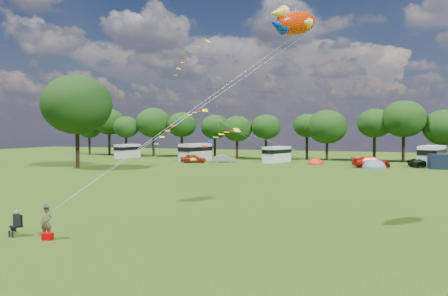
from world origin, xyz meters
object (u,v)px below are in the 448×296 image
(car_a, at_px, (193,158))
(tent_orange, at_px, (316,164))
(car_b, at_px, (224,159))
(kite_flyer, at_px, (47,222))
(big_tree, at_px, (77,105))
(campervan_c, at_px, (277,154))
(campervan_d, at_px, (432,155))
(campervan_b, at_px, (195,152))
(tent_greyblue, at_px, (374,168))
(camp_chair, at_px, (17,220))
(car_c, at_px, (371,162))
(car_d, at_px, (427,162))
(fish_kite, at_px, (292,22))
(campervan_a, at_px, (128,151))

(car_a, bearing_deg, tent_orange, -92.36)
(car_b, relative_size, kite_flyer, 2.28)
(big_tree, distance_m, car_b, 24.73)
(car_a, bearing_deg, kite_flyer, -176.04)
(campervan_c, distance_m, campervan_d, 23.26)
(car_a, bearing_deg, campervan_b, 7.16)
(tent_greyblue, xyz_separation_m, camp_chair, (-15.92, -47.64, 0.77))
(big_tree, distance_m, camp_chair, 42.76)
(car_c, xyz_separation_m, car_d, (7.60, 2.98, -0.06))
(car_d, height_order, campervan_d, campervan_d)
(tent_orange, height_order, camp_chair, camp_chair)
(car_b, relative_size, campervan_b, 0.54)
(car_a, bearing_deg, car_d, -95.83)
(campervan_c, bearing_deg, camp_chair, -160.98)
(campervan_d, bearing_deg, car_d, 174.75)
(camp_chair, bearing_deg, car_b, 122.19)
(fish_kite, bearing_deg, tent_orange, 37.63)
(car_a, xyz_separation_m, tent_orange, (19.34, 3.36, -0.70))
(camp_chair, bearing_deg, car_d, 89.58)
(car_d, relative_size, campervan_c, 0.90)
(campervan_c, distance_m, kite_flyer, 53.51)
(campervan_b, height_order, kite_flyer, campervan_b)
(fish_kite, bearing_deg, car_a, 62.30)
(campervan_d, relative_size, camp_chair, 5.16)
(campervan_b, bearing_deg, car_b, -83.59)
(campervan_d, bearing_deg, campervan_c, 107.55)
(tent_orange, bearing_deg, car_b, -177.86)
(car_a, bearing_deg, campervan_d, -93.37)
(big_tree, xyz_separation_m, car_a, (11.99, 13.76, -8.30))
(campervan_d, distance_m, tent_greyblue, 10.04)
(campervan_d, bearing_deg, car_c, 136.53)
(tent_orange, height_order, tent_greyblue, tent_greyblue)
(car_d, height_order, campervan_a, campervan_a)
(campervan_b, bearing_deg, kite_flyer, -148.56)
(car_d, height_order, tent_orange, car_d)
(car_d, relative_size, kite_flyer, 3.33)
(car_c, distance_m, tent_greyblue, 1.65)
(car_c, xyz_separation_m, tent_greyblue, (0.43, -1.41, -0.76))
(car_b, distance_m, kite_flyer, 51.69)
(tent_greyblue, bearing_deg, campervan_a, 170.66)
(tent_orange, bearing_deg, big_tree, -151.35)
(campervan_b, relative_size, campervan_d, 0.98)
(campervan_a, relative_size, kite_flyer, 3.52)
(car_a, height_order, tent_orange, car_a)
(car_b, height_order, tent_orange, car_b)
(big_tree, bearing_deg, car_a, 48.91)
(big_tree, distance_m, kite_flyer, 43.72)
(campervan_a, bearing_deg, campervan_c, -87.41)
(campervan_d, height_order, camp_chair, campervan_d)
(campervan_c, relative_size, tent_greyblue, 1.56)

